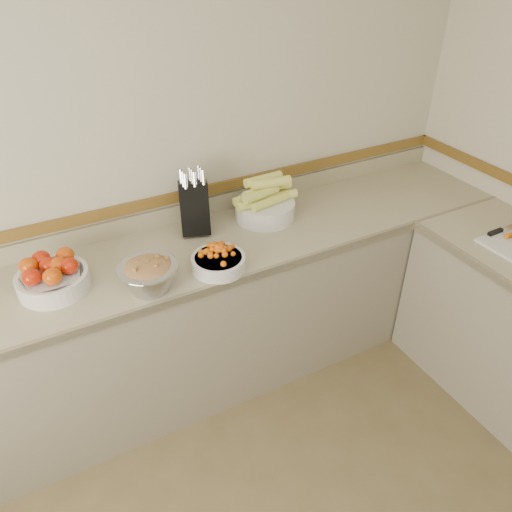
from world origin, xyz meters
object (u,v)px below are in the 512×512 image
knife_block (194,206)px  rhubarb_bowl (149,275)px  tomato_bowl (52,276)px  corn_bowl (265,204)px  cherry_tomato_bowl (218,260)px

knife_block → rhubarb_bowl: 0.54m
tomato_bowl → rhubarb_bowl: bearing=-28.7°
tomato_bowl → rhubarb_bowl: (0.38, -0.21, 0.01)m
rhubarb_bowl → tomato_bowl: bearing=151.3°
tomato_bowl → corn_bowl: bearing=5.8°
tomato_bowl → rhubarb_bowl: rhubarb_bowl is taller
knife_block → rhubarb_bowl: knife_block is taller
knife_block → corn_bowl: (0.40, -0.05, -0.06)m
corn_bowl → tomato_bowl: bearing=-174.2°
corn_bowl → rhubarb_bowl: corn_bowl is taller
knife_block → rhubarb_bowl: size_ratio=1.32×
cherry_tomato_bowl → rhubarb_bowl: size_ratio=0.94×
tomato_bowl → cherry_tomato_bowl: 0.75m
corn_bowl → rhubarb_bowl: bearing=-157.1°
knife_block → cherry_tomato_bowl: knife_block is taller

